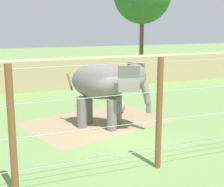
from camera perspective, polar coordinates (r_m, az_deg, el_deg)
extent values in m
plane|color=#6B8E4C|center=(14.09, 2.14, -7.88)|extent=(120.00, 120.00, 0.00)
cube|color=#937F5B|center=(16.58, -2.73, -4.85)|extent=(7.92, 6.48, 0.01)
cube|color=tan|center=(25.34, -9.53, 3.37)|extent=(36.00, 1.80, 2.24)
cylinder|color=slate|center=(15.76, 0.88, -2.98)|extent=(0.46, 0.46, 1.46)
cylinder|color=slate|center=(15.02, -0.03, -3.71)|extent=(0.46, 0.46, 1.46)
cylinder|color=slate|center=(16.24, -4.15, -2.56)|extent=(0.46, 0.46, 1.46)
cylinder|color=slate|center=(15.53, -5.27, -3.25)|extent=(0.46, 0.46, 1.46)
ellipsoid|color=slate|center=(15.32, -2.21, 2.09)|extent=(3.01, 2.86, 1.67)
ellipsoid|color=slate|center=(14.78, 3.97, 2.86)|extent=(1.53, 1.54, 1.20)
cube|color=slate|center=(15.40, 4.17, 3.22)|extent=(0.49, 0.90, 1.15)
cube|color=slate|center=(14.20, 2.95, 2.52)|extent=(0.93, 0.35, 1.15)
cylinder|color=slate|center=(14.75, 5.64, 1.12)|extent=(0.60, 0.58, 0.65)
cylinder|color=slate|center=(14.81, 6.08, -0.65)|extent=(0.46, 0.45, 0.61)
cylinder|color=slate|center=(14.89, 6.35, -2.29)|extent=(0.30, 0.30, 0.57)
cylinder|color=slate|center=(15.91, -7.32, 1.99)|extent=(0.31, 0.28, 0.83)
sphere|color=gray|center=(18.08, 1.14, -2.21)|extent=(0.75, 0.75, 0.75)
cylinder|color=brown|center=(9.55, -16.91, -6.23)|extent=(0.20, 0.20, 3.73)
cylinder|color=brown|center=(10.94, 8.14, -3.54)|extent=(0.20, 0.20, 3.73)
cylinder|color=#B7B7BC|center=(11.37, 8.50, -9.30)|extent=(10.55, 0.02, 0.02)
cylinder|color=#B7B7BC|center=(11.06, 8.65, -4.60)|extent=(10.55, 0.02, 0.02)
cylinder|color=#B7B7BC|center=(10.83, 8.81, 0.34)|extent=(10.55, 0.02, 0.02)
cylinder|color=#B7B7BC|center=(10.69, 8.97, 5.45)|extent=(10.55, 0.02, 0.02)
cylinder|color=brown|center=(35.58, 5.11, 8.45)|extent=(0.44, 0.44, 5.45)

